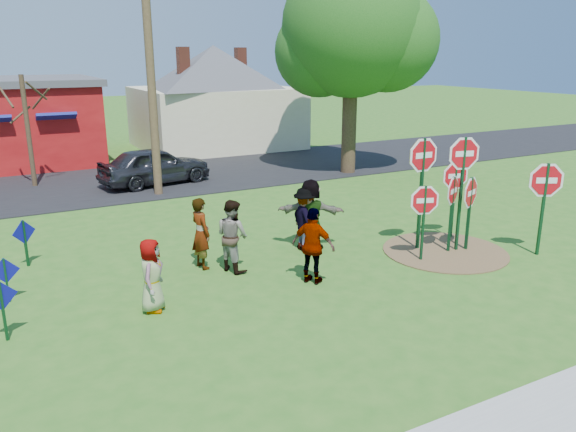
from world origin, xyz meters
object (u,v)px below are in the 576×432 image
stop_sign_d (455,181)px  utility_pole (149,51)px  stop_sign_c (463,168)px  person_b (201,233)px  leafy_tree (355,34)px  stop_sign_b (423,166)px  stop_sign_a (424,207)px  person_a (151,275)px  suv (155,165)px

stop_sign_d → utility_pole: size_ratio=0.24×
stop_sign_c → person_b: bearing=176.7°
person_b → leafy_tree: size_ratio=0.20×
person_b → utility_pole: 8.81m
stop_sign_b → person_b: size_ratio=1.79×
stop_sign_c → utility_pole: utility_pole is taller
stop_sign_b → leafy_tree: 10.55m
stop_sign_c → utility_pole: bearing=132.6°
stop_sign_a → leafy_tree: 11.64m
person_a → leafy_tree: (11.21, 9.45, 4.97)m
stop_sign_d → person_a: (-8.61, -0.67, -0.86)m
stop_sign_c → stop_sign_d: size_ratio=1.37×
person_b → suv: 9.42m
stop_sign_a → stop_sign_d: size_ratio=0.89×
stop_sign_c → suv: 12.39m
stop_sign_c → utility_pole: (-5.22, 9.66, 2.84)m
stop_sign_c → person_b: stop_sign_c is taller
person_a → person_b: bearing=-13.9°
stop_sign_d → person_b: bearing=-176.5°
stop_sign_c → suv: (-4.87, 11.30, -1.44)m
person_a → leafy_tree: size_ratio=0.17×
stop_sign_b → leafy_tree: size_ratio=0.35×
stop_sign_d → utility_pole: 11.11m
stop_sign_a → suv: bearing=125.8°
stop_sign_c → suv: bearing=127.5°
suv → utility_pole: (-0.35, -1.63, 4.29)m
stop_sign_b → person_b: (-5.48, 1.41, -1.38)m
leafy_tree → utility_pole: bearing=-180.0°
suv → utility_pole: utility_pole is taller
stop_sign_c → leafy_tree: bearing=85.6°
person_b → suv: size_ratio=0.40×
stop_sign_c → suv: stop_sign_c is taller
suv → leafy_tree: size_ratio=0.48×
leafy_tree → stop_sign_d: bearing=-106.5°
stop_sign_a → person_a: 6.69m
stop_sign_a → stop_sign_c: 1.55m
stop_sign_d → leafy_tree: leafy_tree is taller
stop_sign_a → person_a: stop_sign_a is taller
leafy_tree → suv: bearing=168.6°
stop_sign_b → person_a: 7.31m
utility_pole → stop_sign_b: bearing=-64.2°
person_a → stop_sign_a: bearing=-63.7°
stop_sign_b → leafy_tree: leafy_tree is taller
person_b → stop_sign_d: bearing=-108.9°
stop_sign_c → leafy_tree: size_ratio=0.35×
suv → person_b: bearing=160.7°
stop_sign_d → leafy_tree: (2.60, 8.78, 4.10)m
stop_sign_d → leafy_tree: size_ratio=0.26×
stop_sign_c → person_b: (-6.29, 1.99, -1.35)m
person_b → suv: bearing=-18.6°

